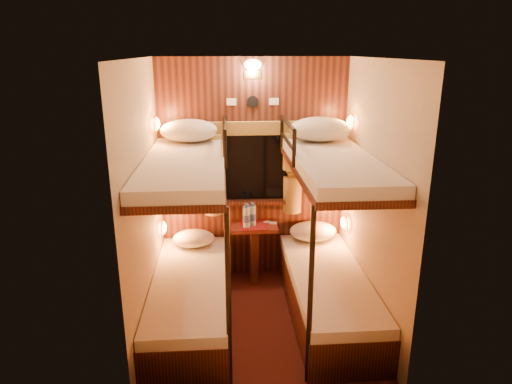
{
  "coord_description": "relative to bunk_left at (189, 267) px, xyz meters",
  "views": [
    {
      "loc": [
        -0.31,
        -3.75,
        2.47
      ],
      "look_at": [
        -0.03,
        0.15,
        1.24
      ],
      "focal_mm": 32.0,
      "sensor_mm": 36.0,
      "label": 1
    }
  ],
  "objects": [
    {
      "name": "pillow_lower_left",
      "position": [
        -0.0,
        0.71,
        -0.02
      ],
      "size": [
        0.44,
        0.32,
        0.17
      ],
      "primitive_type": "ellipsoid",
      "color": "silver",
      "rests_on": "bunk_left"
    },
    {
      "name": "bottle_left",
      "position": [
        0.56,
        0.71,
        0.21
      ],
      "size": [
        0.08,
        0.08,
        0.27
      ],
      "rotation": [
        0.0,
        0.0,
        -0.37
      ],
      "color": "#99BFE5",
      "rests_on": "table"
    },
    {
      "name": "curtains",
      "position": [
        0.65,
        0.9,
        0.71
      ],
      "size": [
        1.1,
        0.22,
        1.0
      ],
      "color": "olive",
      "rests_on": "back_panel"
    },
    {
      "name": "wall_back",
      "position": [
        0.65,
        0.98,
        0.64
      ],
      "size": [
        2.4,
        0.0,
        2.4
      ],
      "primitive_type": "plane",
      "rotation": [
        1.57,
        0.0,
        0.0
      ],
      "color": "#C6B293",
      "rests_on": "floor"
    },
    {
      "name": "pillow_lower_right",
      "position": [
        1.3,
        0.78,
        0.0
      ],
      "size": [
        0.52,
        0.37,
        0.2
      ],
      "primitive_type": "ellipsoid",
      "color": "silver",
      "rests_on": "bunk_right"
    },
    {
      "name": "wall_left",
      "position": [
        -0.35,
        -0.07,
        0.64
      ],
      "size": [
        0.0,
        2.4,
        2.4
      ],
      "primitive_type": "plane",
      "rotation": [
        1.57,
        0.0,
        1.57
      ],
      "color": "#C6B293",
      "rests_on": "floor"
    },
    {
      "name": "ceiling",
      "position": [
        0.65,
        -0.07,
        1.84
      ],
      "size": [
        2.1,
        2.1,
        0.0
      ],
      "primitive_type": "plane",
      "rotation": [
        3.14,
        0.0,
        0.0
      ],
      "color": "silver",
      "rests_on": "wall_back"
    },
    {
      "name": "back_fixtures",
      "position": [
        0.65,
        0.93,
        1.69
      ],
      "size": [
        0.54,
        0.09,
        0.48
      ],
      "color": "black",
      "rests_on": "back_panel"
    },
    {
      "name": "bunk_left",
      "position": [
        0.0,
        0.0,
        0.0
      ],
      "size": [
        0.72,
        1.9,
        1.82
      ],
      "color": "black",
      "rests_on": "floor"
    },
    {
      "name": "back_panel",
      "position": [
        0.65,
        0.97,
        0.64
      ],
      "size": [
        2.0,
        0.03,
        2.4
      ],
      "primitive_type": "cube",
      "color": "black",
      "rests_on": "floor"
    },
    {
      "name": "sachet_b",
      "position": [
        0.79,
        0.85,
        0.09
      ],
      "size": [
        0.09,
        0.09,
        0.01
      ],
      "primitive_type": "cube",
      "rotation": [
        0.0,
        0.0,
        0.57
      ],
      "color": "silver",
      "rests_on": "table"
    },
    {
      "name": "window",
      "position": [
        0.65,
        0.94,
        0.62
      ],
      "size": [
        1.0,
        0.12,
        0.79
      ],
      "color": "black",
      "rests_on": "back_panel"
    },
    {
      "name": "reading_lamps",
      "position": [
        0.65,
        0.63,
        0.68
      ],
      "size": [
        2.0,
        0.2,
        1.25
      ],
      "color": "orange",
      "rests_on": "wall_left"
    },
    {
      "name": "floor",
      "position": [
        0.65,
        -0.07,
        -0.56
      ],
      "size": [
        2.1,
        2.1,
        0.0
      ],
      "primitive_type": "plane",
      "color": "#36100E",
      "rests_on": "ground"
    },
    {
      "name": "bunk_right",
      "position": [
        1.3,
        0.0,
        0.0
      ],
      "size": [
        0.72,
        1.9,
        1.82
      ],
      "color": "black",
      "rests_on": "floor"
    },
    {
      "name": "sachet_a",
      "position": [
        0.86,
        0.81,
        0.09
      ],
      "size": [
        0.1,
        0.08,
        0.01
      ],
      "primitive_type": "cube",
      "rotation": [
        0.0,
        0.0,
        -0.24
      ],
      "color": "silver",
      "rests_on": "table"
    },
    {
      "name": "wall_right",
      "position": [
        1.65,
        -0.07,
        0.64
      ],
      "size": [
        0.0,
        2.4,
        2.4
      ],
      "primitive_type": "plane",
      "rotation": [
        1.57,
        0.0,
        -1.57
      ],
      "color": "#C6B293",
      "rests_on": "floor"
    },
    {
      "name": "wall_front",
      "position": [
        0.65,
        -1.12,
        0.64
      ],
      "size": [
        2.4,
        0.0,
        2.4
      ],
      "primitive_type": "plane",
      "rotation": [
        -1.57,
        0.0,
        0.0
      ],
      "color": "#C6B293",
      "rests_on": "floor"
    },
    {
      "name": "pillow_upper_left",
      "position": [
        -0.0,
        0.7,
        1.14
      ],
      "size": [
        0.57,
        0.41,
        0.22
      ],
      "primitive_type": "ellipsoid",
      "color": "silver",
      "rests_on": "bunk_left"
    },
    {
      "name": "pillow_upper_right",
      "position": [
        1.3,
        0.65,
        1.15
      ],
      "size": [
        0.61,
        0.44,
        0.24
      ],
      "primitive_type": "ellipsoid",
      "color": "silver",
      "rests_on": "bunk_right"
    },
    {
      "name": "bottle_right",
      "position": [
        0.63,
        0.76,
        0.21
      ],
      "size": [
        0.08,
        0.08,
        0.27
      ],
      "rotation": [
        0.0,
        0.0,
        -0.1
      ],
      "color": "#99BFE5",
      "rests_on": "table"
    },
    {
      "name": "table",
      "position": [
        0.65,
        0.78,
        -0.14
      ],
      "size": [
        0.5,
        0.34,
        0.66
      ],
      "color": "maroon",
      "rests_on": "floor"
    }
  ]
}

